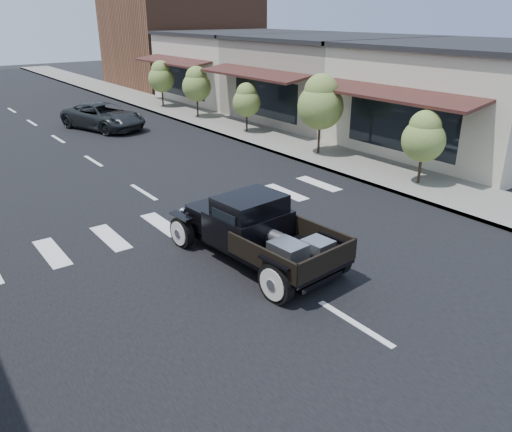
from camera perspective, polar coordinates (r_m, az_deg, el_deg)
ground at (r=12.44m, az=1.01°, el=-5.98°), size 120.00×120.00×0.00m
road at (r=25.29m, az=-20.39°, el=7.38°), size 14.00×80.00×0.02m
road_markings at (r=20.69m, az=-16.20°, el=4.79°), size 12.00×60.00×0.06m
sidewalk_right at (r=28.73m, az=-3.90°, el=10.47°), size 3.00×80.00×0.15m
storefront_near at (r=25.41m, az=23.39°, el=12.21°), size 10.00×9.00×4.50m
storefront_mid at (r=30.90m, az=8.65°, el=15.19°), size 10.00×9.00×4.50m
storefront_far at (r=37.76m, az=-1.41°, el=16.64°), size 10.00×9.00×4.50m
far_building_right at (r=46.41m, az=-8.47°, el=19.00°), size 11.00×10.00×7.00m
small_tree_a at (r=18.76m, az=18.47°, el=7.29°), size 1.52×1.52×2.53m
small_tree_b at (r=22.02m, az=7.32°, el=11.30°), size 1.96×1.96×3.27m
small_tree_c at (r=26.21m, az=-1.08°, el=12.21°), size 1.44×1.44×2.39m
small_tree_d at (r=30.33m, az=-6.77°, el=13.83°), size 1.69×1.69×2.81m
small_tree_e at (r=34.29m, az=-10.72°, el=14.56°), size 1.69×1.69×2.81m
hotrod_pickup at (r=12.40m, az=-0.00°, el=-1.60°), size 2.77×5.21×1.74m
second_car at (r=28.64m, az=-17.02°, el=10.80°), size 3.75×5.46×1.39m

